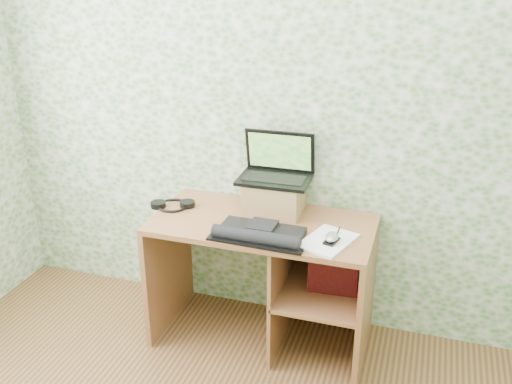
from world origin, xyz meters
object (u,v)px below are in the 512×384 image
(laptop, at_px, (277,168))
(keyboard, at_px, (259,233))
(riser, at_px, (274,196))
(notepad, at_px, (328,241))
(desk, at_px, (277,265))

(laptop, bearing_deg, keyboard, -88.68)
(riser, distance_m, notepad, 0.46)
(riser, xyz_separation_m, notepad, (0.36, -0.27, -0.09))
(desk, height_order, laptop, laptop)
(riser, bearing_deg, desk, -64.32)
(desk, distance_m, riser, 0.38)
(desk, relative_size, notepad, 4.00)
(keyboard, bearing_deg, laptop, 94.11)
(notepad, bearing_deg, riser, 161.21)
(desk, relative_size, keyboard, 2.40)
(desk, relative_size, laptop, 3.03)
(desk, distance_m, notepad, 0.44)
(riser, distance_m, keyboard, 0.34)
(riser, bearing_deg, notepad, -37.08)
(laptop, bearing_deg, notepad, -42.42)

